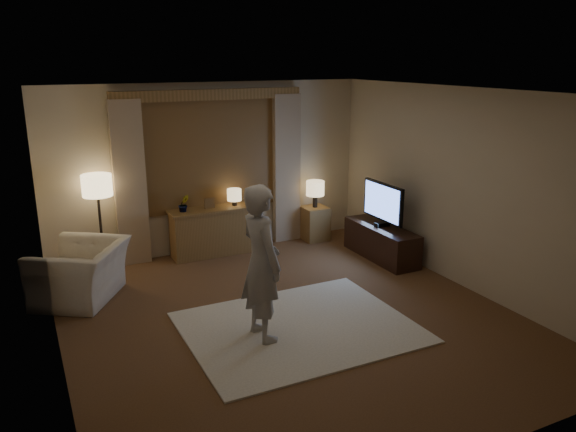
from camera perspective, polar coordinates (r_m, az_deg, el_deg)
room at (r=6.68m, az=-1.71°, el=1.80°), size 5.04×5.54×2.64m
rug at (r=6.47m, az=1.09°, el=-11.23°), size 2.50×2.00×0.02m
sideboard at (r=8.70m, az=-7.85°, el=-1.71°), size 1.20×0.40×0.70m
picture_frame at (r=8.58m, az=-7.96°, el=1.16°), size 0.16×0.02×0.20m
plant at (r=8.45m, az=-10.54°, el=1.18°), size 0.17×0.13×0.30m
table_lamp_sideboard at (r=8.68m, az=-5.48°, el=2.09°), size 0.22×0.22×0.30m
floor_lamp at (r=8.15m, az=-18.80°, el=2.44°), size 0.41×0.41×1.41m
armchair at (r=7.51m, az=-20.29°, el=-5.43°), size 1.39×1.43×0.71m
side_table at (r=9.37m, az=2.73°, el=-0.74°), size 0.40×0.40×0.56m
table_lamp_side at (r=9.21m, az=2.78°, el=2.76°), size 0.30×0.30×0.44m
tv_stand at (r=8.63m, az=9.45°, el=-2.63°), size 0.45×1.40×0.50m
tv at (r=8.45m, az=9.63°, el=1.33°), size 0.22×0.92×0.66m
person at (r=5.93m, az=-2.73°, el=-4.78°), size 0.45×0.65×1.70m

